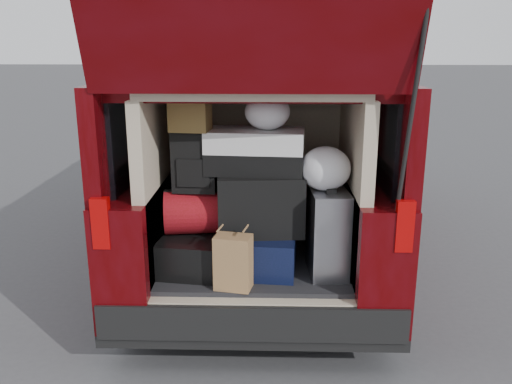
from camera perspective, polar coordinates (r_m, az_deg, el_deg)
ground at (r=3.82m, az=-0.25°, el=-16.34°), size 80.00×80.00×0.00m
minivan at (r=5.20m, az=0.39°, el=3.43°), size 1.90×5.35×2.77m
load_floor at (r=3.92m, az=-0.13°, el=-10.79°), size 1.24×1.05×0.55m
black_hardshell at (r=3.68m, az=-6.13°, el=-6.04°), size 0.50×0.64×0.23m
navy_hardshell at (r=3.65m, az=0.55°, el=-5.99°), size 0.51×0.61×0.25m
silver_roller at (r=3.53m, az=7.57°, el=-4.24°), size 0.26×0.39×0.56m
kraft_bag at (r=3.33m, az=-2.41°, el=-7.40°), size 0.24×0.18×0.34m
red_duffel at (r=3.61m, az=-6.07°, el=-2.06°), size 0.48×0.35×0.29m
black_soft_case at (r=3.53m, az=0.46°, el=-1.22°), size 0.58×0.38×0.40m
backpack at (r=3.52m, az=-6.46°, el=3.28°), size 0.29×0.18×0.40m
twotone_duffel at (r=3.50m, az=-0.10°, el=4.34°), size 0.65×0.37×0.28m
grocery_sack_lower at (r=3.44m, az=-6.94°, el=8.22°), size 0.26×0.22×0.22m
plastic_bag_center at (r=3.45m, az=1.21°, el=8.44°), size 0.30×0.28×0.23m
plastic_bag_right at (r=3.43m, az=7.31°, el=2.47°), size 0.33×0.31×0.28m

